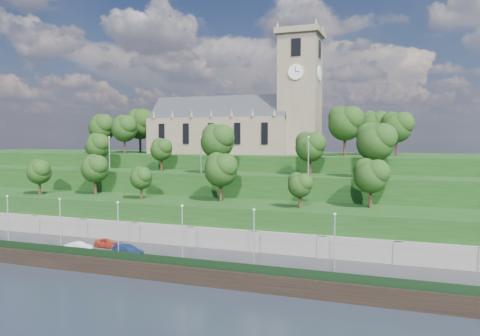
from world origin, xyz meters
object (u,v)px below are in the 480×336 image
at_px(church, 242,120).
at_px(car_right, 128,250).
at_px(car_left, 107,243).
at_px(car_middle, 79,246).

bearing_deg(church, car_right, -92.21).
distance_m(church, car_left, 45.04).
distance_m(church, car_middle, 48.37).
height_order(church, car_right, church).
height_order(church, car_middle, church).
distance_m(church, car_right, 47.18).
distance_m(car_left, car_right, 6.52).
distance_m(car_middle, car_right, 8.33).
relative_size(car_middle, car_right, 0.77).
height_order(church, car_left, church).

